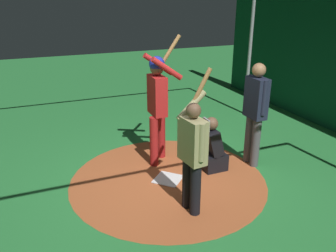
# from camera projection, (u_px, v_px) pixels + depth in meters

# --- Properties ---
(ground_plane) EXTENTS (25.62, 25.62, 0.00)m
(ground_plane) POSITION_uv_depth(u_px,v_px,m) (168.00, 180.00, 5.74)
(ground_plane) COLOR #287A38
(dirt_circle) EXTENTS (3.20, 3.20, 0.01)m
(dirt_circle) POSITION_uv_depth(u_px,v_px,m) (168.00, 179.00, 5.74)
(dirt_circle) COLOR #AD562D
(dirt_circle) RESTS_ON ground
(home_plate) EXTENTS (0.59, 0.59, 0.01)m
(home_plate) POSITION_uv_depth(u_px,v_px,m) (168.00, 179.00, 5.74)
(home_plate) COLOR white
(home_plate) RESTS_ON dirt_circle
(batter) EXTENTS (0.68, 0.49, 2.23)m
(batter) POSITION_uv_depth(u_px,v_px,m) (158.00, 99.00, 5.97)
(batter) COLOR maroon
(batter) RESTS_ON ground
(catcher) EXTENTS (0.58, 0.40, 0.96)m
(catcher) POSITION_uv_depth(u_px,v_px,m) (211.00, 149.00, 5.96)
(catcher) COLOR black
(catcher) RESTS_ON ground
(umpire) EXTENTS (0.23, 0.49, 1.81)m
(umpire) POSITION_uv_depth(u_px,v_px,m) (255.00, 109.00, 5.92)
(umpire) COLOR #4C4C51
(umpire) RESTS_ON ground
(visitor) EXTENTS (0.54, 0.53, 1.97)m
(visitor) POSITION_uv_depth(u_px,v_px,m) (193.00, 151.00, 4.63)
(visitor) COLOR black
(visitor) RESTS_ON ground
(cage_frame) EXTENTS (6.20, 4.75, 3.38)m
(cage_frame) POSITION_uv_depth(u_px,v_px,m) (168.00, 32.00, 4.89)
(cage_frame) COLOR gray
(cage_frame) RESTS_ON ground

